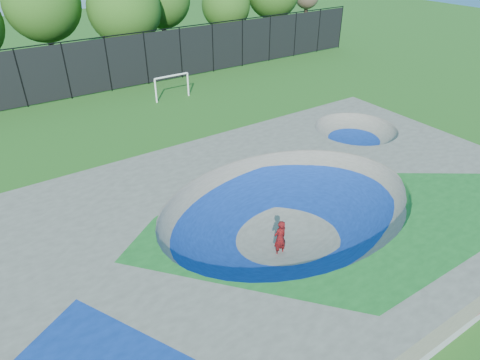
% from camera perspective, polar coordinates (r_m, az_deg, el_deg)
% --- Properties ---
extents(ground, '(120.00, 120.00, 0.00)m').
position_cam_1_polar(ground, '(17.85, 6.37, -6.82)').
color(ground, '#1E5317').
rests_on(ground, ground).
extents(skate_deck, '(22.00, 14.00, 1.50)m').
position_cam_1_polar(skate_deck, '(17.40, 6.51, -4.86)').
color(skate_deck, gray).
rests_on(skate_deck, ground).
extents(skater, '(0.58, 0.39, 1.54)m').
position_cam_1_polar(skater, '(16.22, 5.35, -7.72)').
color(skater, '#AC0D0E').
rests_on(skater, ground).
extents(skateboard, '(0.80, 0.31, 0.05)m').
position_cam_1_polar(skateboard, '(16.70, 5.22, -9.72)').
color(skateboard, black).
rests_on(skateboard, ground).
extents(soccer_goal, '(2.67, 0.12, 1.76)m').
position_cam_1_polar(soccer_goal, '(31.60, -9.08, 12.70)').
color(soccer_goal, white).
rests_on(soccer_goal, ground).
extents(fence, '(48.09, 0.09, 4.04)m').
position_cam_1_polar(fence, '(34.08, -17.20, 14.63)').
color(fence, black).
rests_on(fence, ground).
extents(treeline, '(51.91, 7.89, 8.57)m').
position_cam_1_polar(treeline, '(37.72, -24.31, 19.52)').
color(treeline, '#483624').
rests_on(treeline, ground).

